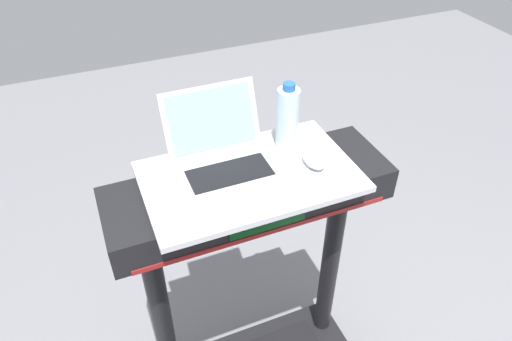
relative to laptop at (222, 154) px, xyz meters
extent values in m
cylinder|color=black|center=(-0.28, -0.07, -0.59)|extent=(0.07, 0.07, 0.83)
cylinder|color=black|center=(0.40, -0.07, -0.59)|extent=(0.07, 0.07, 0.83)
cube|color=black|center=(0.06, -0.07, -0.12)|extent=(0.90, 0.28, 0.11)
cube|color=#0C3F19|center=(0.06, -0.21, -0.12)|extent=(0.24, 0.01, 0.06)
cube|color=maroon|center=(0.06, -0.21, -0.17)|extent=(0.81, 0.00, 0.02)
cube|color=silver|center=(0.06, -0.07, -0.06)|extent=(0.65, 0.40, 0.02)
cube|color=#B7B7BC|center=(0.00, -0.05, -0.04)|extent=(0.30, 0.21, 0.02)
cube|color=black|center=(0.00, -0.06, -0.03)|extent=(0.25, 0.12, 0.00)
cube|color=#B7B7BC|center=(0.00, 0.10, 0.07)|extent=(0.30, 0.08, 0.20)
cube|color=#8CCCF2|center=(0.00, 0.09, 0.07)|extent=(0.27, 0.07, 0.17)
ellipsoid|color=#B2B2B7|center=(0.26, -0.10, -0.03)|extent=(0.06, 0.10, 0.03)
cylinder|color=silver|center=(0.23, 0.02, 0.06)|extent=(0.07, 0.07, 0.21)
cylinder|color=#2659A5|center=(0.23, 0.02, 0.17)|extent=(0.04, 0.04, 0.02)
camera|label=1|loc=(-0.35, -1.12, 0.86)|focal=33.32mm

